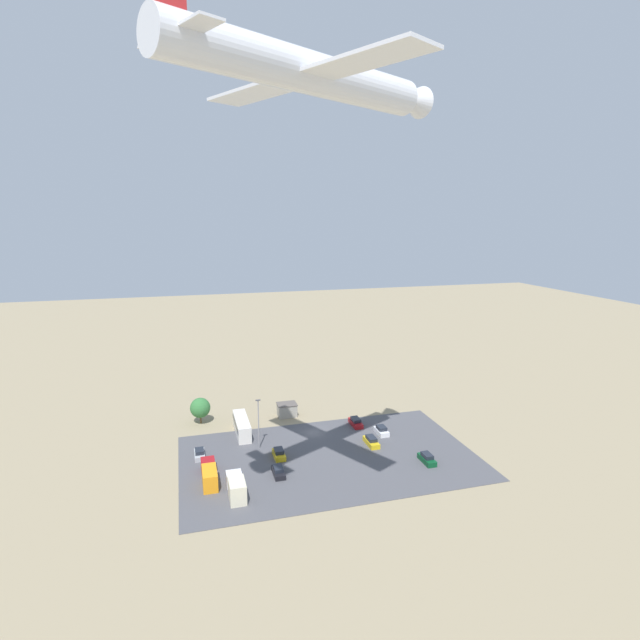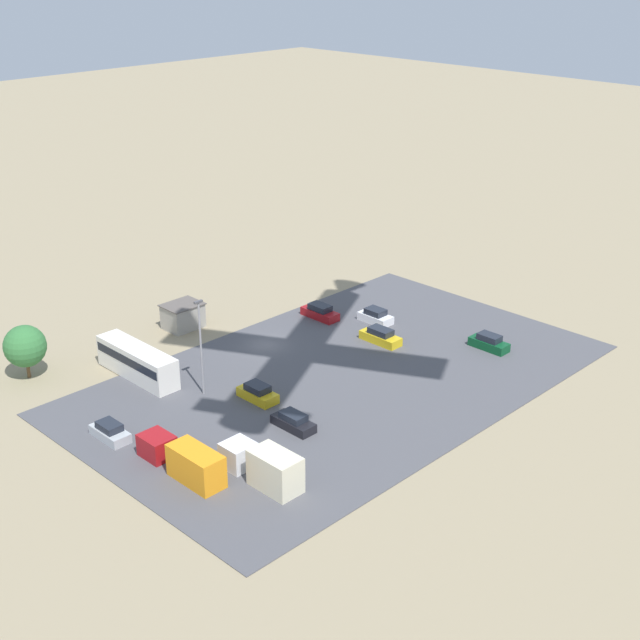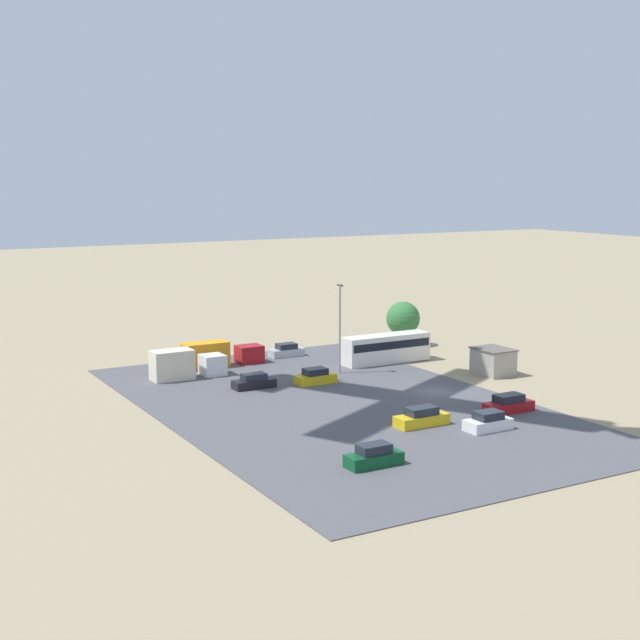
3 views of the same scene
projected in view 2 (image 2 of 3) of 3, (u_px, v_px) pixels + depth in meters
name	position (u px, v px, depth m)	size (l,w,h in m)	color
ground_plane	(265.00, 346.00, 96.25)	(400.00, 400.00, 0.00)	gray
parking_lot_surface	(340.00, 378.00, 89.05)	(52.82, 32.34, 0.08)	#4C4C51
shed_building	(183.00, 316.00, 100.11)	(4.24, 3.45, 2.86)	#9E998E
bus	(137.00, 361.00, 88.68)	(2.56, 10.62, 3.19)	silver
parked_car_0	(489.00, 343.00, 95.10)	(1.73, 4.31, 1.65)	#0C4723
parked_car_1	(381.00, 336.00, 96.60)	(1.81, 4.74, 1.63)	gold
parked_car_2	(320.00, 312.00, 102.86)	(1.84, 4.69, 1.62)	maroon
parked_car_3	(258.00, 393.00, 84.64)	(1.88, 4.16, 1.60)	gold
parked_car_4	(293.00, 422.00, 79.72)	(1.77, 4.28, 1.49)	black
parked_car_5	(375.00, 316.00, 101.72)	(1.93, 4.01, 1.60)	silver
parked_car_6	(110.00, 432.00, 78.10)	(1.82, 4.09, 1.53)	#ADB2B7
parked_truck_0	(265.00, 466.00, 71.55)	(2.49, 7.87, 3.12)	silver
parked_truck_1	(185.00, 460.00, 72.66)	(2.32, 9.30, 2.84)	maroon
tree_near_shed	(25.00, 346.00, 87.95)	(4.24, 4.24, 5.58)	brown
light_pole_lot_centre	(201.00, 344.00, 83.93)	(0.90, 0.28, 9.65)	gray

